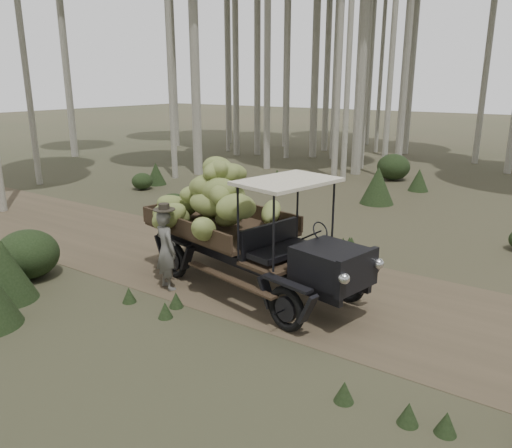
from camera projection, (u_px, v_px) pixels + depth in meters
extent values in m
plane|color=#473D2B|center=(303.00, 288.00, 10.14)|extent=(120.00, 120.00, 0.00)
cube|color=brown|center=(303.00, 288.00, 10.14)|extent=(70.00, 4.00, 0.01)
cube|color=black|center=(329.00, 263.00, 8.53)|extent=(1.24, 1.20, 0.58)
cube|color=black|center=(357.00, 272.00, 8.13)|extent=(0.32, 1.05, 0.65)
cube|color=black|center=(269.00, 238.00, 9.53)|extent=(0.39, 1.45, 0.58)
cube|color=#38281C|center=(220.00, 228.00, 10.59)|extent=(3.27, 2.47, 0.08)
cube|color=#38281C|center=(253.00, 211.00, 11.16)|extent=(2.89, 0.68, 0.34)
cube|color=#38281C|center=(184.00, 228.00, 9.91)|extent=(2.89, 0.68, 0.34)
cube|color=#38281C|center=(180.00, 207.00, 11.56)|extent=(0.46, 1.86, 0.34)
cube|color=beige|center=(287.00, 181.00, 8.89)|extent=(1.56, 2.00, 0.06)
cube|color=black|center=(270.00, 254.00, 10.19)|extent=(4.74, 1.12, 0.19)
cube|color=black|center=(241.00, 263.00, 9.67)|extent=(4.74, 1.12, 0.19)
torus|color=black|center=(347.00, 282.00, 9.41)|extent=(0.81, 0.31, 0.80)
torus|color=black|center=(286.00, 309.00, 8.31)|extent=(0.81, 0.31, 0.80)
torus|color=black|center=(235.00, 243.00, 11.69)|extent=(0.81, 0.31, 0.80)
torus|color=black|center=(175.00, 260.00, 10.58)|extent=(0.81, 0.31, 0.80)
sphere|color=beige|center=(378.00, 264.00, 8.37)|extent=(0.19, 0.19, 0.19)
sphere|color=beige|center=(344.00, 279.00, 7.75)|extent=(0.19, 0.19, 0.19)
ellipsoid|color=olive|center=(172.00, 216.00, 10.49)|extent=(0.96, 1.06, 0.75)
ellipsoid|color=olive|center=(219.00, 197.00, 10.79)|extent=(0.90, 0.56, 0.63)
ellipsoid|color=olive|center=(229.00, 180.00, 10.61)|extent=(0.89, 0.60, 0.74)
ellipsoid|color=olive|center=(220.00, 176.00, 10.15)|extent=(1.06, 0.74, 0.73)
ellipsoid|color=olive|center=(271.00, 212.00, 10.57)|extent=(0.70, 0.98, 0.59)
ellipsoid|color=olive|center=(207.00, 203.00, 10.01)|extent=(0.90, 0.70, 0.56)
ellipsoid|color=olive|center=(203.00, 187.00, 10.21)|extent=(0.85, 0.60, 0.56)
ellipsoid|color=olive|center=(216.00, 171.00, 10.06)|extent=(0.48, 0.80, 0.41)
ellipsoid|color=olive|center=(210.00, 204.00, 11.19)|extent=(0.79, 0.92, 0.54)
ellipsoid|color=olive|center=(200.00, 196.00, 10.78)|extent=(0.93, 1.01, 0.57)
ellipsoid|color=olive|center=(218.00, 190.00, 9.89)|extent=(0.90, 0.63, 0.62)
ellipsoid|color=olive|center=(223.00, 173.00, 10.39)|extent=(0.61, 0.75, 0.54)
ellipsoid|color=olive|center=(212.00, 207.00, 11.41)|extent=(0.85, 0.96, 0.59)
ellipsoid|color=olive|center=(231.00, 198.00, 10.48)|extent=(0.64, 0.92, 0.63)
ellipsoid|color=olive|center=(220.00, 193.00, 9.81)|extent=(0.82, 0.85, 0.56)
ellipsoid|color=olive|center=(231.00, 173.00, 10.14)|extent=(0.56, 0.94, 0.53)
ellipsoid|color=olive|center=(230.00, 217.00, 10.31)|extent=(0.83, 0.67, 0.58)
ellipsoid|color=olive|center=(229.00, 205.00, 9.91)|extent=(0.59, 0.78, 0.50)
ellipsoid|color=olive|center=(214.00, 183.00, 10.71)|extent=(0.94, 1.01, 0.77)
ellipsoid|color=olive|center=(218.00, 169.00, 10.50)|extent=(0.96, 0.87, 0.70)
ellipsoid|color=olive|center=(183.00, 207.00, 11.08)|extent=(0.98, 0.78, 0.70)
ellipsoid|color=olive|center=(234.00, 207.00, 9.51)|extent=(0.91, 0.94, 0.62)
ellipsoid|color=olive|center=(220.00, 180.00, 10.63)|extent=(0.76, 1.00, 0.75)
ellipsoid|color=olive|center=(223.00, 174.00, 10.12)|extent=(0.83, 0.71, 0.50)
ellipsoid|color=olive|center=(175.00, 207.00, 10.98)|extent=(0.92, 1.07, 0.76)
ellipsoid|color=olive|center=(240.00, 207.00, 9.63)|extent=(0.83, 0.89, 0.64)
ellipsoid|color=olive|center=(207.00, 186.00, 10.08)|extent=(0.71, 0.83, 0.55)
ellipsoid|color=olive|center=(217.00, 172.00, 10.04)|extent=(0.91, 0.72, 0.66)
ellipsoid|color=olive|center=(169.00, 216.00, 10.13)|extent=(1.02, 0.83, 0.79)
ellipsoid|color=olive|center=(204.00, 229.00, 9.32)|extent=(0.74, 0.96, 0.73)
imported|color=#5C5A54|center=(166.00, 250.00, 9.92)|extent=(0.69, 0.56, 1.63)
cylinder|color=#2D281F|center=(164.00, 210.00, 9.68)|extent=(0.55, 0.55, 0.02)
cylinder|color=#2D281F|center=(164.00, 207.00, 9.67)|extent=(0.28, 0.28, 0.13)
cylinder|color=#B2AD9E|center=(193.00, 4.00, 20.44)|extent=(0.41, 0.41, 14.14)
cylinder|color=#B2AD9E|center=(329.00, 14.00, 27.79)|extent=(0.35, 0.35, 15.19)
cone|color=#233319|center=(27.00, 251.00, 11.15)|extent=(0.69, 0.69, 0.77)
cone|color=#233319|center=(229.00, 192.00, 16.04)|extent=(1.08, 1.08, 1.20)
cone|color=#233319|center=(419.00, 180.00, 18.88)|extent=(0.76, 0.76, 0.85)
cone|color=#233319|center=(5.00, 271.00, 9.43)|extent=(1.08, 1.08, 1.21)
ellipsoid|color=#233319|center=(173.00, 206.00, 15.15)|extent=(0.94, 0.94, 0.75)
cone|color=#233319|center=(378.00, 185.00, 16.88)|extent=(1.14, 1.14, 1.27)
ellipsoid|color=#233319|center=(142.00, 181.00, 19.15)|extent=(0.80, 0.80, 0.64)
ellipsoid|color=#233319|center=(27.00, 254.00, 10.53)|extent=(1.29, 1.29, 1.04)
ellipsoid|color=#233319|center=(393.00, 167.00, 20.92)|extent=(1.36, 1.36, 1.09)
cone|color=#233319|center=(277.00, 175.00, 20.81)|extent=(0.44, 0.44, 0.48)
cone|color=#233319|center=(156.00, 174.00, 20.02)|extent=(0.80, 0.80, 0.89)
cone|color=#233319|center=(331.00, 242.00, 12.50)|extent=(0.27, 0.27, 0.30)
cone|color=#233319|center=(350.00, 243.00, 12.49)|extent=(0.27, 0.27, 0.30)
cone|color=#233319|center=(343.00, 243.00, 12.44)|extent=(0.27, 0.27, 0.30)
cone|color=#233319|center=(165.00, 310.00, 8.83)|extent=(0.27, 0.27, 0.30)
cone|color=#233319|center=(367.00, 253.00, 11.72)|extent=(0.27, 0.27, 0.30)
cone|color=#233319|center=(176.00, 214.00, 15.19)|extent=(0.27, 0.27, 0.30)
cone|color=#233319|center=(408.00, 413.00, 6.09)|extent=(0.27, 0.27, 0.30)
cone|color=#233319|center=(446.00, 423.00, 5.93)|extent=(0.27, 0.27, 0.30)
cone|color=#233319|center=(351.00, 243.00, 12.48)|extent=(0.27, 0.27, 0.30)
cone|color=#233319|center=(176.00, 300.00, 9.25)|extent=(0.27, 0.27, 0.30)
cone|color=#233319|center=(129.00, 295.00, 9.45)|extent=(0.27, 0.27, 0.30)
cone|color=#233319|center=(344.00, 391.00, 6.52)|extent=(0.27, 0.27, 0.30)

